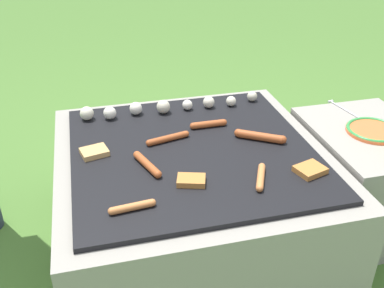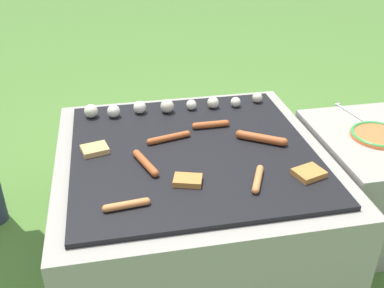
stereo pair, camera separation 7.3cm
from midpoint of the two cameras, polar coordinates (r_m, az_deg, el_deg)
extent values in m
plane|color=#47702D|center=(1.88, -1.13, -11.79)|extent=(14.00, 14.00, 0.00)
cube|color=gray|center=(1.76, -1.19, -6.84)|extent=(0.98, 0.98, 0.41)
cube|color=black|center=(1.64, -1.27, -0.90)|extent=(0.86, 0.86, 0.02)
cube|color=gray|center=(1.97, 19.82, -3.96)|extent=(0.43, 0.56, 0.42)
cylinder|color=#A34C23|center=(1.53, -7.08, -2.58)|extent=(0.07, 0.15, 0.03)
sphere|color=#A34C23|center=(1.59, -8.30, -1.38)|extent=(0.03, 0.03, 0.03)
sphere|color=#A34C23|center=(1.48, -5.77, -3.87)|extent=(0.03, 0.03, 0.03)
cylinder|color=#A34C23|center=(1.78, 0.94, 2.53)|extent=(0.13, 0.03, 0.03)
sphere|color=#A34C23|center=(1.76, -1.04, 2.29)|extent=(0.03, 0.03, 0.03)
sphere|color=#A34C23|center=(1.79, 2.89, 2.76)|extent=(0.03, 0.03, 0.03)
cylinder|color=#C6753D|center=(1.47, 7.33, -4.20)|extent=(0.08, 0.13, 0.02)
sphere|color=#C6753D|center=(1.52, 7.52, -2.87)|extent=(0.02, 0.02, 0.02)
sphere|color=#C6753D|center=(1.42, 7.12, -5.63)|extent=(0.02, 0.02, 0.02)
cylinder|color=#A34C23|center=(1.70, 7.43, 0.97)|extent=(0.16, 0.12, 0.03)
sphere|color=#A34C23|center=(1.71, 4.70, 1.40)|extent=(0.03, 0.03, 0.03)
sphere|color=#A34C23|center=(1.69, 10.20, 0.54)|extent=(0.03, 0.03, 0.03)
cylinder|color=#C6753D|center=(1.35, -9.14, -7.91)|extent=(0.12, 0.03, 0.02)
sphere|color=#C6753D|center=(1.36, -6.62, -7.42)|extent=(0.02, 0.02, 0.02)
sphere|color=#C6753D|center=(1.34, -11.70, -8.38)|extent=(0.02, 0.02, 0.02)
cylinder|color=#A34C23|center=(1.68, -4.34, 0.71)|extent=(0.15, 0.06, 0.02)
sphere|color=#A34C23|center=(1.66, -6.72, 0.13)|extent=(0.02, 0.02, 0.02)
sphere|color=#A34C23|center=(1.71, -2.03, 1.28)|extent=(0.02, 0.02, 0.02)
cube|color=tan|center=(1.64, -13.54, -1.00)|extent=(0.11, 0.09, 0.02)
cube|color=#B27033|center=(1.45, -1.54, -4.66)|extent=(0.11, 0.09, 0.02)
cube|color=#B27033|center=(1.54, 13.47, -3.22)|extent=(0.11, 0.10, 0.02)
sphere|color=beige|center=(1.89, -14.29, 3.78)|extent=(0.06, 0.06, 0.06)
sphere|color=silver|center=(1.87, -11.50, 3.87)|extent=(0.05, 0.05, 0.05)
sphere|color=silver|center=(1.90, -8.24, 4.49)|extent=(0.05, 0.05, 0.05)
sphere|color=beige|center=(1.89, -4.76, 4.73)|extent=(0.06, 0.06, 0.06)
sphere|color=silver|center=(1.92, -1.68, 4.99)|extent=(0.04, 0.04, 0.04)
sphere|color=beige|center=(1.94, 1.07, 5.33)|extent=(0.05, 0.05, 0.05)
sphere|color=beige|center=(1.96, 3.93, 5.44)|extent=(0.04, 0.04, 0.04)
sphere|color=beige|center=(2.01, 6.61, 6.03)|extent=(0.04, 0.04, 0.04)
cylinder|color=orange|center=(1.87, 21.01, 1.55)|extent=(0.21, 0.21, 0.01)
torus|color=#338C3F|center=(1.86, 21.04, 1.68)|extent=(0.21, 0.21, 0.01)
cylinder|color=silver|center=(2.01, 17.96, 4.12)|extent=(0.04, 0.19, 0.01)
cube|color=silver|center=(2.08, 16.24, 5.21)|extent=(0.03, 0.01, 0.01)
camera|label=1|loc=(0.04, -91.28, -0.74)|focal=42.00mm
camera|label=2|loc=(0.04, 88.72, 0.74)|focal=42.00mm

